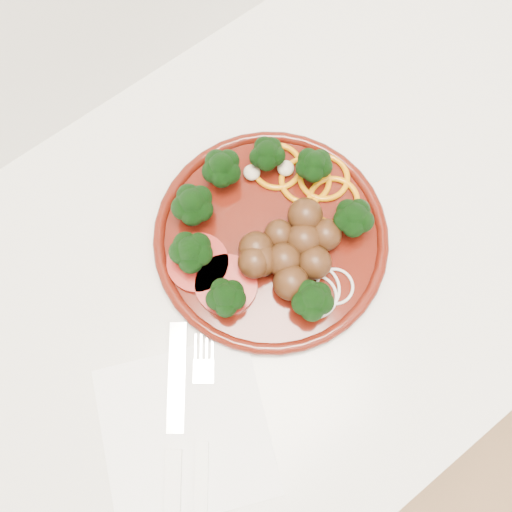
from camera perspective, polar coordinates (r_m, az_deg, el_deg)
counter at (r=1.16m, az=8.40°, el=-1.28°), size 2.40×0.60×0.90m
plate at (r=0.67m, az=1.49°, el=2.20°), size 0.28×0.28×0.06m
napkin at (r=0.65m, az=-7.09°, el=-16.99°), size 0.23×0.23×0.00m
knife at (r=0.65m, az=-8.20°, el=-19.20°), size 0.15×0.19×0.01m
fork at (r=0.64m, az=-5.44°, el=-19.60°), size 0.14×0.17×0.01m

